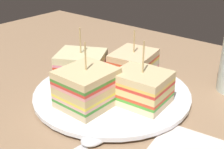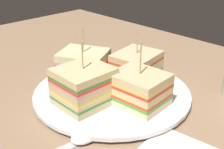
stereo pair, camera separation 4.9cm
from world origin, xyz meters
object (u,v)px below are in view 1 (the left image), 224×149
sandwich_wedge_1 (87,88)px  sandwich_wedge_2 (143,87)px  sandwich_wedge_0 (82,68)px  sandwich_wedge_3 (134,66)px  plate (112,93)px  spoon (84,144)px  chip_pile (109,81)px

sandwich_wedge_1 → sandwich_wedge_2: (5.90, 6.32, -0.39)cm
sandwich_wedge_0 → sandwich_wedge_3: bearing=21.2°
plate → sandwich_wedge_0: size_ratio=2.58×
sandwich_wedge_3 → sandwich_wedge_2: bearing=36.3°
sandwich_wedge_0 → spoon: 16.57cm
plate → sandwich_wedge_3: (0.24, 5.90, 3.04)cm
sandwich_wedge_2 → sandwich_wedge_3: bearing=-48.6°
sandwich_wedge_3 → chip_pile: bearing=-21.6°
plate → chip_pile: (-0.94, 0.36, 1.93)cm
sandwich_wedge_0 → chip_pile: 5.26cm
plate → spoon: plate is taller
sandwich_wedge_1 → spoon: 9.50cm
sandwich_wedge_2 → chip_pile: sandwich_wedge_2 is taller
chip_pile → spoon: (6.66, -12.86, -2.25)cm
sandwich_wedge_0 → plate: bearing=-17.0°
plate → spoon: size_ratio=1.75×
sandwich_wedge_1 → chip_pile: size_ratio=1.36×
sandwich_wedge_0 → sandwich_wedge_2: (11.67, 1.57, -0.30)cm
plate → sandwich_wedge_0: (-5.79, -1.15, 3.32)cm
sandwich_wedge_0 → sandwich_wedge_1: bearing=-67.7°
sandwich_wedge_0 → sandwich_wedge_2: bearing=-20.6°
sandwich_wedge_1 → sandwich_wedge_3: bearing=-0.7°
plate → sandwich_wedge_1: sandwich_wedge_1 is taller
chip_pile → spoon: size_ratio=0.50×
sandwich_wedge_1 → chip_pile: 6.51cm
chip_pile → sandwich_wedge_1: bearing=-81.7°
chip_pile → sandwich_wedge_0: bearing=-162.6°
chip_pile → plate: bearing=-21.2°
sandwich_wedge_1 → sandwich_wedge_2: sandwich_wedge_1 is taller
sandwich_wedge_0 → sandwich_wedge_2: 11.78cm
sandwich_wedge_0 → sandwich_wedge_2: same height
chip_pile → spoon: bearing=-62.6°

